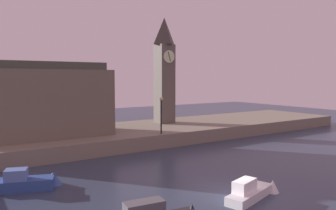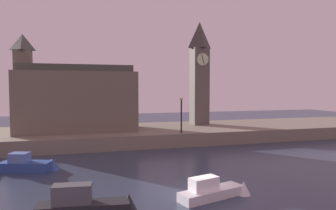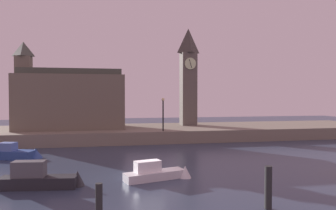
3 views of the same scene
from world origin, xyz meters
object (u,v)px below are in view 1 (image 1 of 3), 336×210
clock_tower (164,69)px  boat_ferry_white (255,191)px  parliament_hall (39,100)px  streetlamp (161,111)px  boat_tour_blue (30,182)px

clock_tower → boat_ferry_white: clock_tower is taller
parliament_hall → boat_ferry_white: parliament_hall is taller
streetlamp → parliament_hall: bearing=154.7°
parliament_hall → streetlamp: parliament_hall is taller
boat_tour_blue → boat_ferry_white: 14.91m
boat_tour_blue → clock_tower: bearing=34.8°
boat_tour_blue → parliament_hall: bearing=74.7°
clock_tower → boat_tour_blue: size_ratio=2.88×
boat_ferry_white → clock_tower: bearing=70.8°
parliament_hall → boat_tour_blue: 13.12m
streetlamp → boat_ferry_white: 16.63m
parliament_hall → streetlamp: size_ratio=3.37×
streetlamp → boat_ferry_white: (-3.07, -15.95, -3.55)m
parliament_hall → boat_tour_blue: (-3.23, -11.79, -4.77)m
clock_tower → boat_ferry_white: (-8.06, -23.09, -8.29)m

